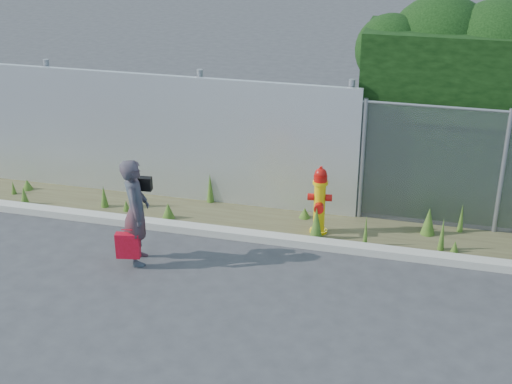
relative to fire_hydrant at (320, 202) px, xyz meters
The scene contains 8 objects.
ground 2.39m from the fire_hydrant, 102.44° to the right, with size 80.00×80.00×0.00m, color #363638.
curb 0.84m from the fire_hydrant, 136.94° to the right, with size 16.00×0.22×0.12m, color #AEAB9D.
weed_strip 0.50m from the fire_hydrant, 89.67° to the left, with size 16.00×1.30×0.55m.
corrugated_fence 3.86m from the fire_hydrant, 168.83° to the left, with size 8.50×0.21×2.30m.
fire_hydrant is the anchor object (origin of this frame).
woman 2.86m from the fire_hydrant, 147.34° to the right, with size 0.58×0.38×1.60m, color #0E525C.
red_tote_bag 3.03m from the fire_hydrant, 144.47° to the right, with size 0.34×0.13×0.45m.
black_shoulder_bag 2.78m from the fire_hydrant, 150.84° to the right, with size 0.26×0.11×0.20m.
Camera 1 is at (2.07, -7.74, 5.20)m, focal length 50.00 mm.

